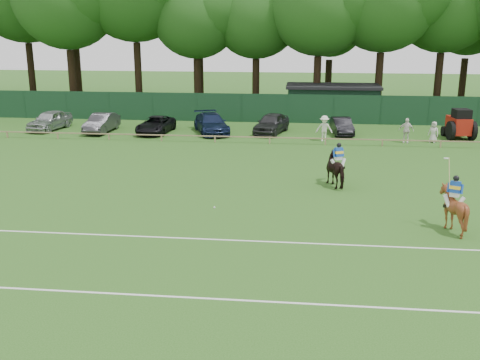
# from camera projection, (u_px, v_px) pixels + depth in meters

# --- Properties ---
(ground) EXTENTS (160.00, 160.00, 0.00)m
(ground) POSITION_uv_depth(u_px,v_px,m) (220.00, 231.00, 23.50)
(ground) COLOR #1E4C14
(ground) RESTS_ON ground
(horse_dark) EXTENTS (1.78, 2.36, 1.82)m
(horse_dark) POSITION_uv_depth(u_px,v_px,m) (338.00, 169.00, 29.80)
(horse_dark) COLOR black
(horse_dark) RESTS_ON ground
(horse_chestnut) EXTENTS (2.10, 2.19, 1.88)m
(horse_chestnut) POSITION_uv_depth(u_px,v_px,m) (453.00, 209.00, 23.29)
(horse_chestnut) COLOR brown
(horse_chestnut) RESTS_ON ground
(sedan_silver) EXTENTS (2.56, 4.83, 1.57)m
(sedan_silver) POSITION_uv_depth(u_px,v_px,m) (50.00, 120.00, 45.74)
(sedan_silver) COLOR #A6A9AB
(sedan_silver) RESTS_ON ground
(sedan_grey) EXTENTS (1.73, 4.53, 1.47)m
(sedan_grey) POSITION_uv_depth(u_px,v_px,m) (102.00, 123.00, 44.73)
(sedan_grey) COLOR #313134
(sedan_grey) RESTS_ON ground
(suv_black) EXTENTS (2.52, 4.84, 1.30)m
(suv_black) POSITION_uv_depth(u_px,v_px,m) (156.00, 125.00, 44.36)
(suv_black) COLOR black
(suv_black) RESTS_ON ground
(sedan_navy) EXTENTS (3.88, 5.69, 1.53)m
(sedan_navy) POSITION_uv_depth(u_px,v_px,m) (211.00, 123.00, 44.32)
(sedan_navy) COLOR #131E3C
(sedan_navy) RESTS_ON ground
(hatch_grey) EXTENTS (3.04, 4.97, 1.58)m
(hatch_grey) POSITION_uv_depth(u_px,v_px,m) (271.00, 123.00, 44.26)
(hatch_grey) COLOR #29292B
(hatch_grey) RESTS_ON ground
(estate_black) EXTENTS (1.80, 4.08, 1.30)m
(estate_black) POSITION_uv_depth(u_px,v_px,m) (342.00, 126.00, 43.85)
(estate_black) COLOR black
(estate_black) RESTS_ON ground
(spectator_left) EXTENTS (1.27, 0.79, 1.89)m
(spectator_left) POSITION_uv_depth(u_px,v_px,m) (324.00, 128.00, 41.26)
(spectator_left) COLOR silver
(spectator_left) RESTS_ON ground
(spectator_mid) EXTENTS (1.14, 0.67, 1.82)m
(spectator_mid) POSITION_uv_depth(u_px,v_px,m) (406.00, 130.00, 40.66)
(spectator_mid) COLOR silver
(spectator_mid) RESTS_ON ground
(spectator_right) EXTENTS (0.90, 0.82, 1.54)m
(spectator_right) POSITION_uv_depth(u_px,v_px,m) (433.00, 132.00, 40.78)
(spectator_right) COLOR beige
(spectator_right) RESTS_ON ground
(rider_dark) EXTENTS (0.90, 0.58, 1.41)m
(rider_dark) POSITION_uv_depth(u_px,v_px,m) (339.00, 155.00, 29.57)
(rider_dark) COLOR silver
(rider_dark) RESTS_ON ground
(rider_chestnut) EXTENTS (0.90, 0.78, 2.05)m
(rider_chestnut) POSITION_uv_depth(u_px,v_px,m) (455.00, 190.00, 23.06)
(rider_chestnut) COLOR silver
(rider_chestnut) RESTS_ON ground
(polo_ball) EXTENTS (0.09, 0.09, 0.09)m
(polo_ball) POSITION_uv_depth(u_px,v_px,m) (214.00, 207.00, 26.36)
(polo_ball) COLOR silver
(polo_ball) RESTS_ON ground
(pitch_lines) EXTENTS (60.00, 5.10, 0.01)m
(pitch_lines) POSITION_uv_depth(u_px,v_px,m) (206.00, 265.00, 20.15)
(pitch_lines) COLOR silver
(pitch_lines) RESTS_ON ground
(pitch_rail) EXTENTS (62.10, 0.10, 0.50)m
(pitch_rail) POSITION_uv_depth(u_px,v_px,m) (256.00, 137.00, 40.61)
(pitch_rail) COLOR #997F5B
(pitch_rail) RESTS_ON ground
(perimeter_fence) EXTENTS (92.08, 0.08, 2.50)m
(perimeter_fence) POSITION_uv_depth(u_px,v_px,m) (264.00, 108.00, 49.01)
(perimeter_fence) COLOR #14351E
(perimeter_fence) RESTS_ON ground
(utility_shed) EXTENTS (8.40, 4.40, 3.04)m
(utility_shed) POSITION_uv_depth(u_px,v_px,m) (332.00, 101.00, 51.17)
(utility_shed) COLOR #14331E
(utility_shed) RESTS_ON ground
(tree_row) EXTENTS (96.00, 12.00, 21.00)m
(tree_row) POSITION_uv_depth(u_px,v_px,m) (289.00, 109.00, 56.79)
(tree_row) COLOR #26561C
(tree_row) RESTS_ON ground
(tractor) EXTENTS (2.08, 2.88, 2.27)m
(tractor) POSITION_uv_depth(u_px,v_px,m) (459.00, 125.00, 42.06)
(tractor) COLOR #A0190E
(tractor) RESTS_ON ground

